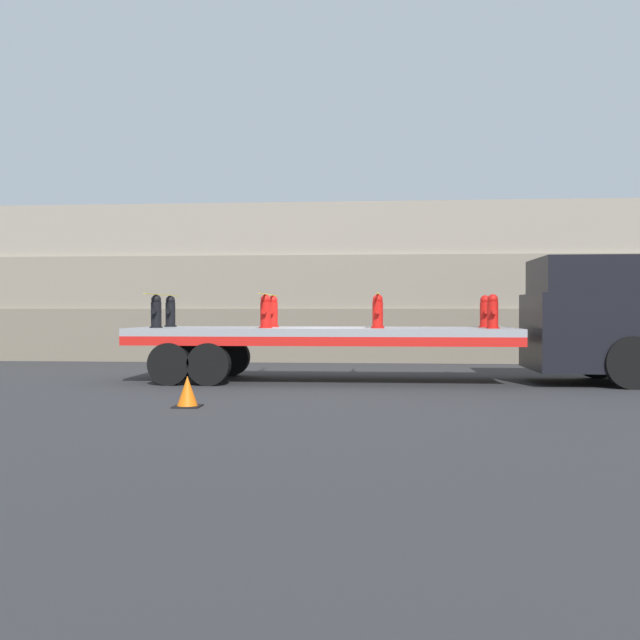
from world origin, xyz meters
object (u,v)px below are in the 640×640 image
object	(u,v)px
fire_hydrant_black_far_0	(170,312)
fire_hydrant_red_near_3	(493,312)
fire_hydrant_black_near_0	(156,312)
fire_hydrant_red_far_1	(273,312)
fire_hydrant_red_far_3	(485,312)
fire_hydrant_red_near_2	(378,312)
traffic_cone	(187,392)
flatbed_trailer	(298,338)
fire_hydrant_red_near_1	(266,312)
fire_hydrant_red_far_2	(378,312)
truck_cab	(594,320)

from	to	relation	value
fire_hydrant_black_far_0	fire_hydrant_red_near_3	xyz separation A→B (m)	(7.51, -1.11, 0.00)
fire_hydrant_black_near_0	fire_hydrant_red_far_1	size ratio (longest dim) A/B	1.00
fire_hydrant_black_far_0	fire_hydrant_red_far_1	xyz separation A→B (m)	(2.50, 0.00, 0.00)
fire_hydrant_red_near_3	fire_hydrant_red_far_3	distance (m)	1.11
fire_hydrant_red_near_2	traffic_cone	size ratio (longest dim) A/B	1.44
flatbed_trailer	fire_hydrant_red_near_3	bearing A→B (deg)	-7.33
fire_hydrant_red_near_1	fire_hydrant_red_far_3	size ratio (longest dim) A/B	1.00
flatbed_trailer	fire_hydrant_red_far_2	size ratio (longest dim) A/B	11.57
fire_hydrant_red_near_2	fire_hydrant_red_far_2	distance (m)	1.11
fire_hydrant_black_far_0	fire_hydrant_red_near_1	size ratio (longest dim) A/B	1.00
fire_hydrant_black_far_0	traffic_cone	size ratio (longest dim) A/B	1.44
fire_hydrant_black_far_0	fire_hydrant_red_near_1	world-z (taller)	same
traffic_cone	truck_cab	bearing A→B (deg)	29.87
fire_hydrant_red_far_2	traffic_cone	xyz separation A→B (m)	(-3.19, -5.16, -1.34)
fire_hydrant_black_near_0	fire_hydrant_red_far_1	world-z (taller)	same
fire_hydrant_red_far_1	fire_hydrant_red_far_3	size ratio (longest dim) A/B	1.00
fire_hydrant_black_near_0	fire_hydrant_red_far_2	size ratio (longest dim) A/B	1.00
fire_hydrant_red_far_2	fire_hydrant_red_far_3	world-z (taller)	same
fire_hydrant_red_far_2	fire_hydrant_black_far_0	bearing A→B (deg)	180.00
fire_hydrant_black_far_0	traffic_cone	bearing A→B (deg)	-70.65
traffic_cone	fire_hydrant_red_far_2	bearing A→B (deg)	58.25
fire_hydrant_red_near_1	fire_hydrant_red_far_2	size ratio (longest dim) A/B	1.00
flatbed_trailer	fire_hydrant_red_near_3	distance (m)	4.41
truck_cab	fire_hydrant_black_near_0	distance (m)	9.84
fire_hydrant_red_far_2	traffic_cone	distance (m)	6.21
flatbed_trailer	fire_hydrant_red_near_2	world-z (taller)	fire_hydrant_red_near_2
fire_hydrant_red_far_2	fire_hydrant_red_far_3	xyz separation A→B (m)	(2.50, 0.00, 0.00)
flatbed_trailer	fire_hydrant_red_far_2	world-z (taller)	fire_hydrant_red_far_2
fire_hydrant_red_near_2	fire_hydrant_red_near_3	xyz separation A→B (m)	(2.50, 0.00, 0.00)
fire_hydrant_red_near_2	traffic_cone	world-z (taller)	fire_hydrant_red_near_2
fire_hydrant_red_far_1	fire_hydrant_red_far_2	world-z (taller)	same
fire_hydrant_red_near_1	fire_hydrant_black_far_0	bearing A→B (deg)	156.00
truck_cab	fire_hydrant_red_near_3	size ratio (longest dim) A/B	3.72
fire_hydrant_red_far_1	fire_hydrant_red_far_2	distance (m)	2.50
fire_hydrant_red_far_2	fire_hydrant_red_near_3	distance (m)	2.74
fire_hydrant_red_near_3	traffic_cone	bearing A→B (deg)	-144.61
flatbed_trailer	fire_hydrant_black_near_0	world-z (taller)	fire_hydrant_black_near_0
fire_hydrant_red_far_1	fire_hydrant_red_near_3	distance (m)	5.13
truck_cab	traffic_cone	xyz separation A→B (m)	(-8.01, -4.60, -1.16)
fire_hydrant_black_near_0	fire_hydrant_black_far_0	bearing A→B (deg)	90.00
flatbed_trailer	traffic_cone	world-z (taller)	flatbed_trailer
fire_hydrant_red_near_2	fire_hydrant_red_far_3	distance (m)	2.74
flatbed_trailer	fire_hydrant_red_near_1	distance (m)	1.06
fire_hydrant_red_near_2	fire_hydrant_red_far_2	size ratio (longest dim) A/B	1.00
truck_cab	fire_hydrant_red_near_2	distance (m)	4.86
flatbed_trailer	fire_hydrant_red_near_2	distance (m)	2.00
fire_hydrant_black_near_0	fire_hydrant_red_far_3	xyz separation A→B (m)	(7.51, 1.11, 0.00)
truck_cab	fire_hydrant_red_far_2	world-z (taller)	truck_cab
fire_hydrant_red_far_2	fire_hydrant_red_near_2	bearing A→B (deg)	-90.00
fire_hydrant_black_far_0	fire_hydrant_red_near_3	bearing A→B (deg)	-8.44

